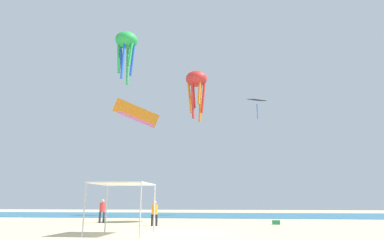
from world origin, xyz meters
name	(u,v)px	position (x,y,z in m)	size (l,w,h in m)	color
ground	(182,234)	(0.00, 0.00, -0.05)	(110.00, 110.00, 0.10)	beige
ocean_strip	(212,215)	(0.00, 25.66, 0.01)	(110.00, 18.65, 0.03)	#1E6B93
canopy_tent	(123,186)	(-2.99, -1.48, 2.49)	(2.90, 2.97, 2.63)	#B2B2B7
person_near_tent	(155,211)	(-2.77, 5.09, 1.02)	(0.45, 0.41, 1.74)	black
person_leftmost	(102,209)	(-7.90, 8.15, 1.10)	(0.50, 0.45, 1.87)	#33384C
cooler_box	(276,222)	(6.03, 7.72, 0.18)	(0.57, 0.37, 0.35)	#1E8C4C
kite_octopus_red	(196,81)	(-1.49, 21.69, 17.10)	(3.87, 3.87, 6.66)	red
kite_diamond_black	(257,101)	(6.39, 24.03, 14.81)	(2.62, 2.60, 2.91)	black
kite_parafoil_orange	(136,113)	(-10.19, 23.99, 13.62)	(6.30, 2.63, 3.97)	orange
kite_octopus_green	(126,43)	(-10.02, 17.94, 21.28)	(3.82, 3.82, 6.61)	green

